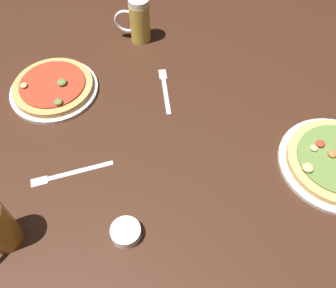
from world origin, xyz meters
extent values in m
cube|color=#3D2114|center=(0.00, 0.00, -0.01)|extent=(2.40, 2.40, 0.03)
cylinder|color=silver|center=(0.36, -0.29, 0.01)|extent=(0.31, 0.31, 0.01)
ellipsoid|color=#C67038|center=(0.35, -0.28, 0.04)|extent=(0.02, 0.02, 0.01)
ellipsoid|color=#B73823|center=(0.34, -0.24, 0.04)|extent=(0.02, 0.02, 0.01)
ellipsoid|color=#DBC67A|center=(0.26, -0.27, 0.04)|extent=(0.03, 0.03, 0.02)
ellipsoid|color=#DBC67A|center=(0.32, -0.24, 0.04)|extent=(0.02, 0.02, 0.01)
cylinder|color=silver|center=(-0.19, 0.38, 0.01)|extent=(0.28, 0.28, 0.01)
cylinder|color=tan|center=(-0.19, 0.38, 0.02)|extent=(0.25, 0.25, 0.02)
cylinder|color=#B73823|center=(-0.19, 0.38, 0.03)|extent=(0.21, 0.21, 0.01)
ellipsoid|color=olive|center=(-0.20, 0.29, 0.04)|extent=(0.02, 0.02, 0.01)
ellipsoid|color=#DBC67A|center=(-0.27, 0.41, 0.04)|extent=(0.02, 0.02, 0.01)
ellipsoid|color=olive|center=(-0.16, 0.36, 0.04)|extent=(0.03, 0.03, 0.01)
cylinder|color=gold|center=(0.18, 0.46, 0.07)|extent=(0.07, 0.07, 0.14)
cylinder|color=white|center=(0.18, 0.46, 0.15)|extent=(0.07, 0.07, 0.02)
torus|color=silver|center=(0.14, 0.49, 0.07)|extent=(0.08, 0.07, 0.09)
cylinder|color=white|center=(-0.22, -0.16, 0.01)|extent=(0.07, 0.07, 0.03)
cube|color=silver|center=(-0.24, 0.06, 0.00)|extent=(0.18, 0.06, 0.01)
cube|color=silver|center=(-0.35, 0.09, 0.00)|extent=(0.05, 0.04, 0.00)
cube|color=silver|center=(0.10, 0.18, 0.00)|extent=(0.08, 0.15, 0.01)
cube|color=silver|center=(0.15, 0.26, 0.00)|extent=(0.04, 0.05, 0.00)
camera|label=1|loc=(-0.32, -0.50, 0.85)|focal=38.71mm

